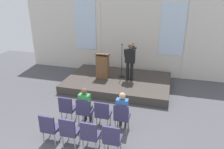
# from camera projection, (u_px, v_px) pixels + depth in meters

# --- Properties ---
(rear_partition) EXTENTS (10.82, 0.14, 3.94)m
(rear_partition) POSITION_uv_depth(u_px,v_px,m) (127.00, 35.00, 10.84)
(rear_partition) COLOR silver
(rear_partition) RESTS_ON ground
(stage_platform) EXTENTS (4.58, 2.96, 0.36)m
(stage_platform) POSITION_uv_depth(u_px,v_px,m) (118.00, 83.00, 9.92)
(stage_platform) COLOR #3F3833
(stage_platform) RESTS_ON ground
(speaker) EXTENTS (0.51, 0.69, 1.66)m
(speaker) POSITION_uv_depth(u_px,v_px,m) (130.00, 59.00, 9.43)
(speaker) COLOR black
(speaker) RESTS_ON stage_platform
(mic_stand) EXTENTS (0.28, 0.28, 1.56)m
(mic_stand) POSITION_uv_depth(u_px,v_px,m) (122.00, 70.00, 9.98)
(mic_stand) COLOR black
(mic_stand) RESTS_ON stage_platform
(lectern) EXTENTS (0.60, 0.48, 1.16)m
(lectern) POSITION_uv_depth(u_px,v_px,m) (103.00, 66.00, 9.85)
(lectern) COLOR brown
(lectern) RESTS_ON stage_platform
(chair_r0_c0) EXTENTS (0.46, 0.44, 0.94)m
(chair_r0_c0) POSITION_uv_depth(u_px,v_px,m) (67.00, 107.00, 7.16)
(chair_r0_c0) COLOR #99999E
(chair_r0_c0) RESTS_ON ground
(chair_r0_c1) EXTENTS (0.46, 0.44, 0.94)m
(chair_r0_c1) POSITION_uv_depth(u_px,v_px,m) (85.00, 110.00, 7.01)
(chair_r0_c1) COLOR #99999E
(chair_r0_c1) RESTS_ON ground
(audience_r0_c1) EXTENTS (0.36, 0.39, 1.29)m
(audience_r0_c1) POSITION_uv_depth(u_px,v_px,m) (85.00, 104.00, 7.02)
(audience_r0_c1) COLOR #2D2D33
(audience_r0_c1) RESTS_ON ground
(chair_r0_c2) EXTENTS (0.46, 0.44, 0.94)m
(chair_r0_c2) POSITION_uv_depth(u_px,v_px,m) (103.00, 113.00, 6.86)
(chair_r0_c2) COLOR #99999E
(chair_r0_c2) RESTS_ON ground
(chair_r0_c3) EXTENTS (0.46, 0.44, 0.94)m
(chair_r0_c3) POSITION_uv_depth(u_px,v_px,m) (122.00, 115.00, 6.71)
(chair_r0_c3) COLOR #99999E
(chair_r0_c3) RESTS_ON ground
(audience_r0_c3) EXTENTS (0.36, 0.39, 1.29)m
(audience_r0_c3) POSITION_uv_depth(u_px,v_px,m) (122.00, 109.00, 6.71)
(audience_r0_c3) COLOR #2D2D33
(audience_r0_c3) RESTS_ON ground
(chair_r1_c0) EXTENTS (0.46, 0.44, 0.94)m
(chair_r1_c0) POSITION_uv_depth(u_px,v_px,m) (50.00, 127.00, 6.17)
(chair_r1_c0) COLOR #99999E
(chair_r1_c0) RESTS_ON ground
(chair_r1_c1) EXTENTS (0.46, 0.44, 0.94)m
(chair_r1_c1) POSITION_uv_depth(u_px,v_px,m) (69.00, 130.00, 6.02)
(chair_r1_c1) COLOR #99999E
(chair_r1_c1) RESTS_ON ground
(chair_r1_c2) EXTENTS (0.46, 0.44, 0.94)m
(chair_r1_c2) POSITION_uv_depth(u_px,v_px,m) (90.00, 134.00, 5.87)
(chair_r1_c2) COLOR #99999E
(chair_r1_c2) RESTS_ON ground
(chair_r1_c3) EXTENTS (0.46, 0.44, 0.94)m
(chair_r1_c3) POSITION_uv_depth(u_px,v_px,m) (112.00, 138.00, 5.71)
(chair_r1_c3) COLOR #99999E
(chair_r1_c3) RESTS_ON ground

